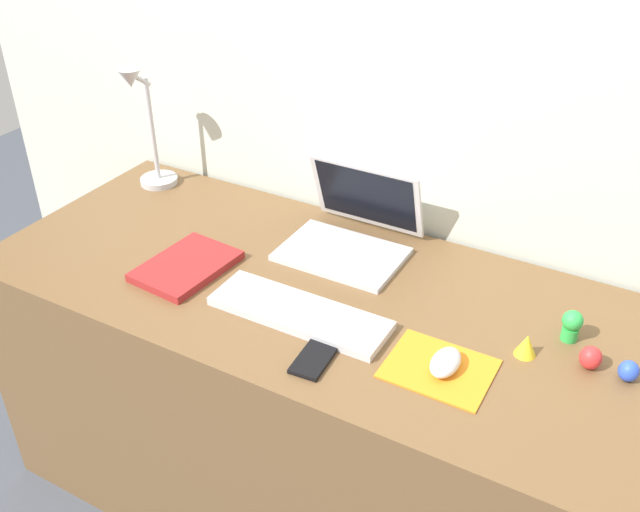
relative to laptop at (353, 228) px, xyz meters
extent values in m
plane|color=#474C56|center=(0.03, -0.21, -0.79)|extent=(6.00, 6.00, 0.00)
cube|color=beige|center=(0.03, 0.18, 0.03)|extent=(2.88, 0.05, 1.65)
cube|color=brown|center=(0.03, -0.21, -0.42)|extent=(1.68, 0.70, 0.74)
cube|color=silver|center=(0.00, -0.06, -0.05)|extent=(0.30, 0.21, 0.01)
cube|color=silver|center=(0.00, 0.08, 0.06)|extent=(0.30, 0.07, 0.19)
cube|color=black|center=(0.00, 0.07, 0.06)|extent=(0.27, 0.06, 0.17)
cube|color=silver|center=(0.04, -0.33, -0.04)|extent=(0.41, 0.13, 0.02)
cube|color=orange|center=(0.37, -0.34, -0.05)|extent=(0.21, 0.17, 0.00)
ellipsoid|color=silver|center=(0.38, -0.34, -0.03)|extent=(0.06, 0.10, 0.03)
cube|color=black|center=(0.14, -0.43, -0.05)|extent=(0.07, 0.13, 0.01)
cylinder|color=#B7B7BC|center=(-0.67, 0.03, -0.04)|extent=(0.11, 0.11, 0.02)
cylinder|color=#B7B7BC|center=(-0.67, 0.03, 0.12)|extent=(0.01, 0.01, 0.30)
cylinder|color=#B7B7BC|center=(-0.67, 0.01, 0.28)|extent=(0.01, 0.09, 0.07)
cone|color=#B7B7BC|center=(-0.67, -0.02, 0.29)|extent=(0.06, 0.06, 0.05)
cube|color=maroon|center=(-0.30, -0.30, -0.04)|extent=(0.19, 0.25, 0.02)
ellipsoid|color=red|center=(0.63, -0.18, -0.03)|extent=(0.04, 0.04, 0.05)
cylinder|color=green|center=(0.57, -0.11, -0.04)|extent=(0.04, 0.04, 0.03)
sphere|color=green|center=(0.57, -0.11, 0.00)|extent=(0.04, 0.04, 0.04)
ellipsoid|color=blue|center=(0.70, -0.18, -0.03)|extent=(0.04, 0.04, 0.04)
cone|color=yellow|center=(0.51, -0.21, -0.03)|extent=(0.04, 0.04, 0.05)
camera|label=1|loc=(0.69, -1.40, 0.91)|focal=39.95mm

